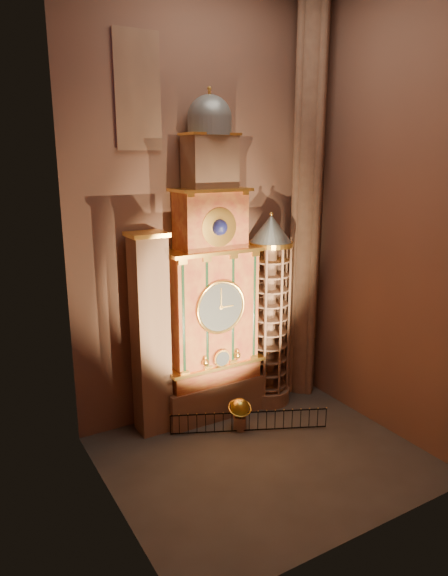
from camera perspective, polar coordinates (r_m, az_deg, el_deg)
floor at (r=25.29m, az=4.38°, el=-18.25°), size 14.00×14.00×0.00m
wall_back at (r=26.54m, az=-2.60°, el=8.73°), size 22.00×0.00×22.00m
wall_left at (r=18.36m, az=-13.33°, el=5.75°), size 0.00×22.00×22.00m
wall_right at (r=26.08m, az=17.76°, el=7.96°), size 0.00×22.00×22.00m
astronomical_clock at (r=26.43m, az=-1.45°, el=-0.83°), size 5.60×2.41×16.70m
portrait_tower at (r=25.52m, az=-8.17°, el=-5.14°), size 1.80×1.60×10.20m
stair_turret at (r=28.40m, az=5.03°, el=-2.75°), size 2.50×2.50×10.80m
gothic_pier at (r=29.07m, az=9.19°, el=9.07°), size 2.04×2.04×22.00m
stained_glass_window at (r=25.15m, az=-9.57°, el=20.79°), size 2.20×0.14×5.20m
celestial_globe at (r=26.88m, az=1.78°, el=-13.55°), size 1.46×1.41×1.72m
iron_railing at (r=26.93m, az=2.82°, el=-14.60°), size 7.26×3.40×1.06m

